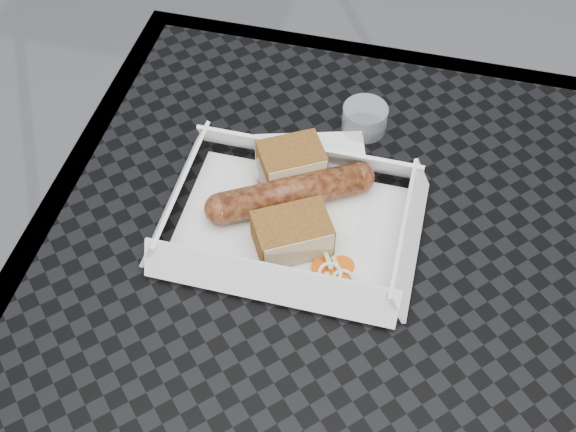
# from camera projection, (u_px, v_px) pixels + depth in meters

# --- Properties ---
(patio_table) EXTENTS (0.80, 0.80, 0.74)m
(patio_table) POSITION_uv_depth(u_px,v_px,m) (407.00, 379.00, 0.71)
(patio_table) COLOR black
(patio_table) RESTS_ON ground
(food_tray) EXTENTS (0.22, 0.15, 0.00)m
(food_tray) POSITION_uv_depth(u_px,v_px,m) (290.00, 225.00, 0.72)
(food_tray) COLOR white
(food_tray) RESTS_ON patio_table
(bratwurst) EXTENTS (0.16, 0.11, 0.03)m
(bratwurst) POSITION_uv_depth(u_px,v_px,m) (291.00, 193.00, 0.73)
(bratwurst) COLOR brown
(bratwurst) RESTS_ON food_tray
(bread_near) EXTENTS (0.08, 0.07, 0.04)m
(bread_near) POSITION_uv_depth(u_px,v_px,m) (291.00, 163.00, 0.75)
(bread_near) COLOR brown
(bread_near) RESTS_ON food_tray
(bread_far) EXTENTS (0.09, 0.08, 0.04)m
(bread_far) POSITION_uv_depth(u_px,v_px,m) (292.00, 233.00, 0.69)
(bread_far) COLOR brown
(bread_far) RESTS_ON food_tray
(veg_garnish) EXTENTS (0.03, 0.03, 0.00)m
(veg_garnish) POSITION_uv_depth(u_px,v_px,m) (336.00, 276.00, 0.68)
(veg_garnish) COLOR #E7580A
(veg_garnish) RESTS_ON food_tray
(napkin) EXTENTS (0.15, 0.15, 0.00)m
(napkin) POSITION_uv_depth(u_px,v_px,m) (312.00, 174.00, 0.77)
(napkin) COLOR white
(napkin) RESTS_ON patio_table
(condiment_cup_sauce) EXTENTS (0.05, 0.05, 0.03)m
(condiment_cup_sauce) POSITION_uv_depth(u_px,v_px,m) (278.00, 178.00, 0.75)
(condiment_cup_sauce) COLOR maroon
(condiment_cup_sauce) RESTS_ON patio_table
(condiment_cup_empty) EXTENTS (0.05, 0.05, 0.03)m
(condiment_cup_empty) POSITION_uv_depth(u_px,v_px,m) (365.00, 119.00, 0.80)
(condiment_cup_empty) COLOR silver
(condiment_cup_empty) RESTS_ON patio_table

